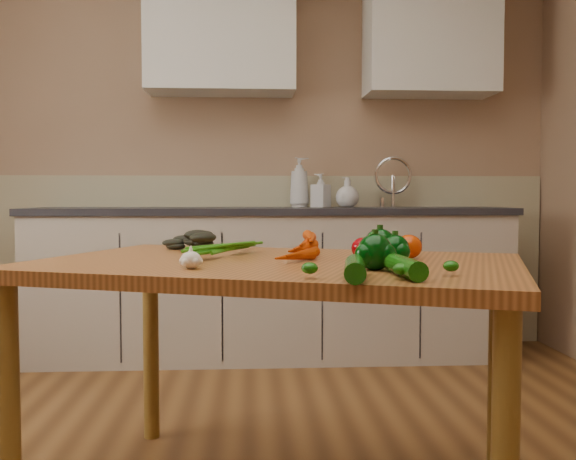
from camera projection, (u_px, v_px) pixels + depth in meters
The scene contains 18 objects.
room at pixel (223, 97), 1.81m from camera, with size 4.04×5.04×2.64m.
counter_run at pixel (273, 281), 3.88m from camera, with size 2.84×0.64×1.14m.
upper_cabinets at pixel (320, 37), 3.95m from camera, with size 2.15×0.35×0.70m.
table at pixel (277, 288), 1.97m from camera, with size 1.67×1.37×0.77m.
soap_bottle_a at pixel (299, 182), 4.01m from camera, with size 0.12×0.12×0.31m, color silver.
soap_bottle_b at pixel (321, 190), 3.97m from camera, with size 0.09×0.10×0.21m, color silver.
soap_bottle_c at pixel (347, 192), 3.95m from camera, with size 0.14×0.14×0.18m, color silver.
carrot_bunch at pixel (278, 247), 2.03m from camera, with size 0.27×0.21×0.07m, color #C93E04, non-canonical shape.
leafy_greens at pixel (193, 235), 2.38m from camera, with size 0.21×0.19×0.10m, color black, non-canonical shape.
garlic_bulb at pixel (191, 260), 1.73m from camera, with size 0.06×0.06×0.05m, color white.
pepper_a at pixel (380, 246), 1.88m from camera, with size 0.10×0.10×0.10m, color #023207.
pepper_b at pixel (395, 250), 1.86m from camera, with size 0.08×0.08×0.08m, color #023207.
pepper_c at pixel (375, 252), 1.70m from camera, with size 0.09×0.09×0.09m, color #023207.
tomato_a at pixel (363, 248), 2.01m from camera, with size 0.07×0.07×0.07m, color #900209.
tomato_b at pixel (379, 246), 2.10m from camera, with size 0.07×0.07×0.07m, color #C53504.
tomato_c at pixel (409, 247), 2.01m from camera, with size 0.08×0.08×0.08m, color #C53504.
zucchini_a at pixel (404, 267), 1.57m from camera, with size 0.05×0.05×0.24m, color #0E4D08.
zucchini_b at pixel (355, 269), 1.51m from camera, with size 0.05×0.05×0.21m, color #0E4D08.
Camera 1 is at (0.08, -1.66, 0.97)m, focal length 40.00 mm.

